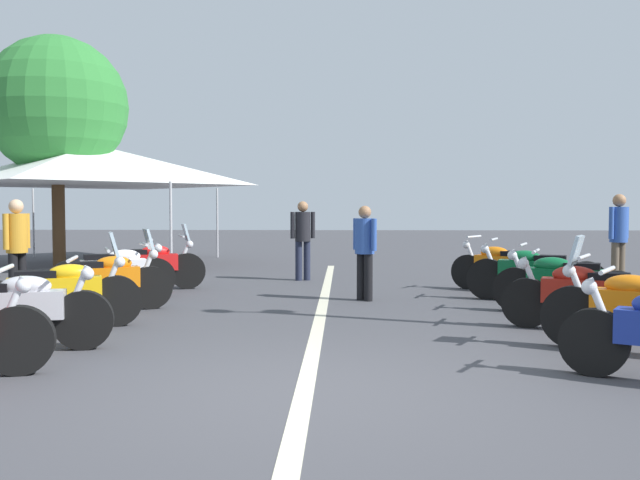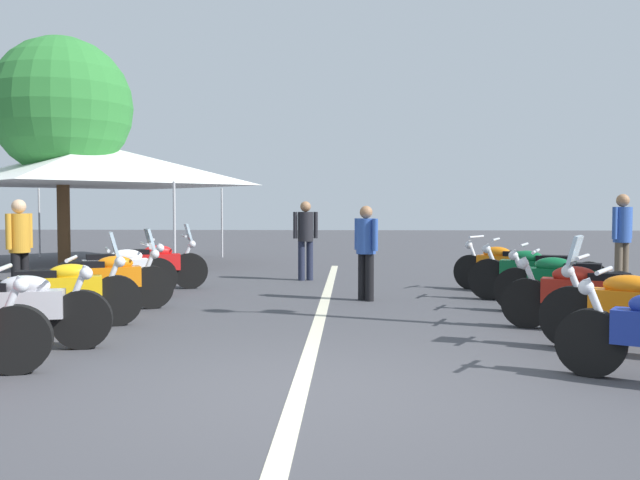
% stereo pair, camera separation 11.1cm
% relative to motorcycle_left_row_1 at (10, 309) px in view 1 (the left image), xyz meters
% --- Properties ---
extents(ground_plane, '(80.00, 80.00, 0.00)m').
position_rel_motorcycle_left_row_1_xyz_m(ground_plane, '(-1.51, -3.19, -0.46)').
color(ground_plane, '#424247').
extents(lane_centre_stripe, '(16.13, 0.16, 0.01)m').
position_rel_motorcycle_left_row_1_xyz_m(lane_centre_stripe, '(2.79, -3.19, -0.45)').
color(lane_centre_stripe, beige).
rests_on(lane_centre_stripe, ground_plane).
extents(motorcycle_left_row_1, '(0.79, 2.12, 1.00)m').
position_rel_motorcycle_left_row_1_xyz_m(motorcycle_left_row_1, '(0.00, 0.00, 0.00)').
color(motorcycle_left_row_1, black).
rests_on(motorcycle_left_row_1, ground_plane).
extents(motorcycle_left_row_2, '(0.99, 2.02, 1.22)m').
position_rel_motorcycle_left_row_1_xyz_m(motorcycle_left_row_2, '(1.38, 0.06, 0.01)').
color(motorcycle_left_row_2, black).
rests_on(motorcycle_left_row_2, ground_plane).
extents(motorcycle_left_row_3, '(1.07, 1.91, 1.21)m').
position_rel_motorcycle_left_row_1_xyz_m(motorcycle_left_row_3, '(2.86, 0.00, 0.01)').
color(motorcycle_left_row_3, black).
rests_on(motorcycle_left_row_3, ground_plane).
extents(motorcycle_left_row_4, '(1.02, 1.91, 1.02)m').
position_rel_motorcycle_left_row_1_xyz_m(motorcycle_left_row_4, '(4.20, 0.28, 0.01)').
color(motorcycle_left_row_4, black).
rests_on(motorcycle_left_row_4, ground_plane).
extents(motorcycle_left_row_5, '(0.99, 2.09, 1.23)m').
position_rel_motorcycle_left_row_1_xyz_m(motorcycle_left_row_5, '(5.45, 0.09, 0.02)').
color(motorcycle_left_row_5, black).
rests_on(motorcycle_left_row_5, ground_plane).
extents(motorcycle_right_row_2, '(0.99, 2.02, 1.00)m').
position_rel_motorcycle_left_row_1_xyz_m(motorcycle_right_row_2, '(1.46, -6.52, -0.00)').
color(motorcycle_right_row_2, black).
rests_on(motorcycle_right_row_2, ground_plane).
extents(motorcycle_right_row_3, '(0.99, 1.94, 1.00)m').
position_rel_motorcycle_left_row_1_xyz_m(motorcycle_right_row_3, '(2.84, -6.66, 0.00)').
color(motorcycle_right_row_3, black).
rests_on(motorcycle_right_row_3, ground_plane).
extents(motorcycle_right_row_4, '(1.00, 2.12, 1.02)m').
position_rel_motorcycle_left_row_1_xyz_m(motorcycle_right_row_4, '(4.15, -6.60, 0.01)').
color(motorcycle_right_row_4, black).
rests_on(motorcycle_right_row_4, ground_plane).
extents(motorcycle_right_row_5, '(1.22, 1.75, 1.00)m').
position_rel_motorcycle_left_row_1_xyz_m(motorcycle_right_row_5, '(5.48, -6.40, 0.00)').
color(motorcycle_right_row_5, black).
rests_on(motorcycle_right_row_5, ground_plane).
extents(bystander_0, '(0.43, 0.37, 1.55)m').
position_rel_motorcycle_left_row_1_xyz_m(bystander_0, '(4.19, -3.86, 0.45)').
color(bystander_0, black).
rests_on(bystander_0, ground_plane).
extents(bystander_1, '(0.33, 0.46, 1.77)m').
position_rel_motorcycle_left_row_1_xyz_m(bystander_1, '(5.94, -8.63, 0.59)').
color(bystander_1, brown).
rests_on(bystander_1, ground_plane).
extents(bystander_2, '(0.32, 0.51, 1.65)m').
position_rel_motorcycle_left_row_1_xyz_m(bystander_2, '(7.28, -2.66, 0.51)').
color(bystander_2, '#1E2338').
rests_on(bystander_2, ground_plane).
extents(bystander_3, '(0.51, 0.32, 1.65)m').
position_rel_motorcycle_left_row_1_xyz_m(bystander_3, '(3.51, 1.59, 0.51)').
color(bystander_3, black).
rests_on(bystander_3, ground_plane).
extents(roadside_tree_0, '(3.57, 3.57, 5.87)m').
position_rel_motorcycle_left_row_1_xyz_m(roadside_tree_0, '(10.44, 3.80, 3.61)').
color(roadside_tree_0, brown).
rests_on(roadside_tree_0, ground_plane).
extents(event_tent, '(6.30, 6.30, 3.20)m').
position_rel_motorcycle_left_row_1_xyz_m(event_tent, '(10.98, 3.16, 2.19)').
color(event_tent, white).
rests_on(event_tent, ground_plane).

